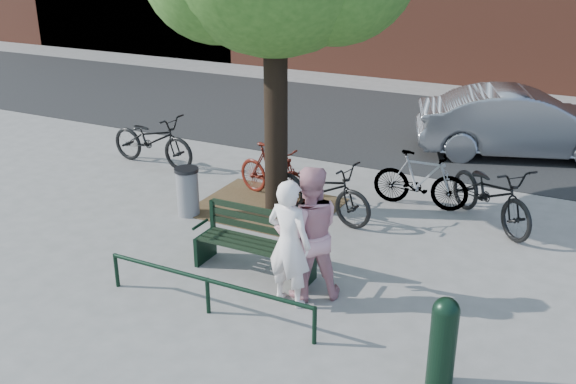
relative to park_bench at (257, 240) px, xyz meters
The scene contains 15 objects.
ground 0.49m from the park_bench, 90.00° to the right, with size 90.00×90.00×0.00m, color gray.
dirt_pit 2.39m from the park_bench, 115.24° to the left, with size 2.40×2.00×0.02m, color brown.
road 8.43m from the park_bench, 90.00° to the left, with size 40.00×7.00×0.01m, color black.
park_bench is the anchor object (origin of this frame).
guard_railing 1.28m from the park_bench, 90.00° to the right, with size 3.06×0.06×0.51m.
person_left 1.07m from the park_bench, 35.35° to the right, with size 0.63×0.41×1.73m, color white.
person_right 1.09m from the park_bench, 17.24° to the right, with size 0.90×0.70×1.84m, color #CC8C97.
bollard 3.32m from the park_bench, 24.34° to the right, with size 0.29×0.29×1.08m.
litter_bin 2.40m from the park_bench, 149.25° to the left, with size 0.42×0.42×0.85m.
bicycle_a 5.25m from the park_bench, 144.07° to the left, with size 0.74×2.11×1.11m, color black.
bicycle_b 2.77m from the park_bench, 113.01° to the left, with size 0.48×1.70×1.02m, color #4F130B.
bicycle_c 2.12m from the park_bench, 88.74° to the left, with size 0.70×2.01×1.06m, color black.
bicycle_d 3.69m from the park_bench, 67.26° to the left, with size 0.48×1.70×1.02m, color gray.
bicycle_e 4.16m from the park_bench, 49.81° to the left, with size 0.74×2.11×1.11m, color black.
parked_car 7.68m from the park_bench, 70.27° to the left, with size 1.57×4.50×1.48m, color slate.
Camera 1 is at (4.13, -7.09, 4.51)m, focal length 40.00 mm.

